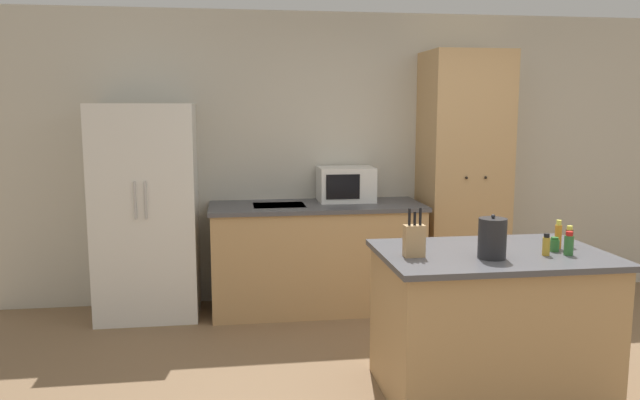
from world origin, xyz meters
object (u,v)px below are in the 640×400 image
at_px(spice_bottle_pale_salt, 569,244).
at_px(microwave, 346,184).
at_px(kettle, 492,238).
at_px(spice_bottle_tall_dark, 554,245).
at_px(spice_bottle_short_red, 558,235).
at_px(pantry_cabinet, 463,179).
at_px(knife_block, 414,240).
at_px(spice_bottle_green_herb, 569,237).
at_px(refrigerator, 146,212).
at_px(spice_bottle_amber_oil, 546,245).

bearing_deg(spice_bottle_pale_salt, microwave, 114.69).
bearing_deg(kettle, spice_bottle_tall_dark, 14.07).
xyz_separation_m(spice_bottle_short_red, kettle, (-0.51, -0.18, 0.03)).
bearing_deg(spice_bottle_tall_dark, pantry_cabinet, 85.92).
height_order(pantry_cabinet, kettle, pantry_cabinet).
xyz_separation_m(pantry_cabinet, knife_block, (-1.02, -1.88, -0.13)).
bearing_deg(microwave, spice_bottle_short_red, -62.77).
distance_m(spice_bottle_green_herb, kettle, 0.64).
xyz_separation_m(refrigerator, microwave, (1.72, 0.11, 0.19)).
distance_m(spice_bottle_green_herb, spice_bottle_pale_salt, 0.24).
xyz_separation_m(spice_bottle_tall_dark, spice_bottle_green_herb, (0.15, 0.10, 0.02)).
bearing_deg(refrigerator, kettle, -41.95).
bearing_deg(refrigerator, spice_bottle_green_herb, -32.15).
bearing_deg(microwave, refrigerator, -176.26).
bearing_deg(spice_bottle_short_red, refrigerator, 146.45).
xyz_separation_m(spice_bottle_amber_oil, kettle, (-0.35, -0.02, 0.06)).
xyz_separation_m(spice_bottle_short_red, spice_bottle_pale_salt, (-0.03, -0.17, -0.02)).
bearing_deg(refrigerator, knife_block, -46.72).
distance_m(refrigerator, spice_bottle_short_red, 3.23).
bearing_deg(spice_bottle_short_red, pantry_cabinet, 87.65).
height_order(spice_bottle_amber_oil, spice_bottle_pale_salt, spice_bottle_pale_salt).
bearing_deg(spice_bottle_tall_dark, spice_bottle_pale_salt, -72.10).
bearing_deg(refrigerator, spice_bottle_amber_oil, -37.52).
xyz_separation_m(spice_bottle_tall_dark, kettle, (-0.45, -0.11, 0.08)).
distance_m(spice_bottle_short_red, spice_bottle_pale_salt, 0.17).
height_order(spice_bottle_short_red, spice_bottle_pale_salt, spice_bottle_short_red).
height_order(spice_bottle_tall_dark, spice_bottle_green_herb, spice_bottle_green_herb).
bearing_deg(pantry_cabinet, spice_bottle_short_red, -92.35).
distance_m(spice_bottle_amber_oil, kettle, 0.35).
bearing_deg(spice_bottle_pale_salt, pantry_cabinet, 87.09).
relative_size(refrigerator, kettle, 6.93).
height_order(microwave, spice_bottle_green_herb, microwave).
xyz_separation_m(pantry_cabinet, kettle, (-0.58, -1.98, -0.11)).
bearing_deg(spice_bottle_tall_dark, microwave, 115.03).
bearing_deg(spice_bottle_tall_dark, spice_bottle_green_herb, 33.24).
distance_m(microwave, spice_bottle_short_red, 2.14).
distance_m(pantry_cabinet, spice_bottle_pale_salt, 1.98).
xyz_separation_m(refrigerator, knife_block, (1.75, -1.86, 0.10)).
relative_size(spice_bottle_short_red, spice_bottle_amber_oil, 1.36).
relative_size(spice_bottle_amber_oil, spice_bottle_green_herb, 0.98).
distance_m(knife_block, spice_bottle_amber_oil, 0.78).
bearing_deg(spice_bottle_pale_salt, knife_block, 174.15).
bearing_deg(microwave, spice_bottle_pale_salt, -65.31).
bearing_deg(microwave, spice_bottle_amber_oil, -68.39).
distance_m(pantry_cabinet, spice_bottle_amber_oil, 1.98).
xyz_separation_m(microwave, spice_bottle_green_herb, (1.07, -1.86, -0.13)).
relative_size(pantry_cabinet, knife_block, 7.79).
bearing_deg(pantry_cabinet, kettle, -106.34).
relative_size(spice_bottle_pale_salt, kettle, 0.55).
bearing_deg(knife_block, spice_bottle_amber_oil, -6.03).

